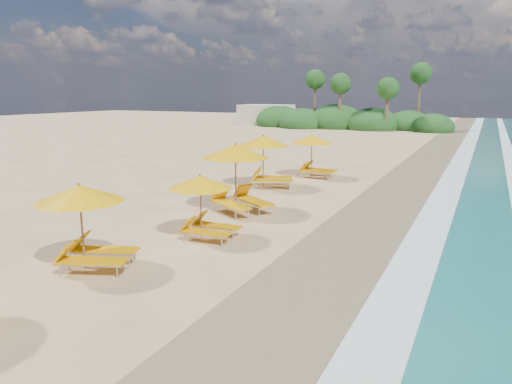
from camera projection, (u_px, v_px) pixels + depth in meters
ground at (256, 226)px, 16.42m from camera, size 160.00×160.00×0.00m
wet_sand at (371, 241)px, 14.69m from camera, size 4.00×160.00×0.01m
surf_foam at (465, 253)px, 13.52m from camera, size 4.00×160.00×0.01m
station_1 at (88, 221)px, 12.22m from camera, size 2.98×2.94×2.30m
station_2 at (205, 203)px, 14.79m from camera, size 2.33×2.18×2.06m
station_3 at (238, 174)px, 18.06m from camera, size 3.60×3.60×2.67m
station_4 at (267, 158)px, 22.88m from camera, size 3.37×3.35×2.58m
station_5 at (315, 153)px, 25.59m from camera, size 2.54×2.35×2.34m
treeline at (343, 120)px, 60.45m from camera, size 25.80×8.80×9.74m
beach_building at (266, 115)px, 67.76m from camera, size 7.00×5.00×2.80m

